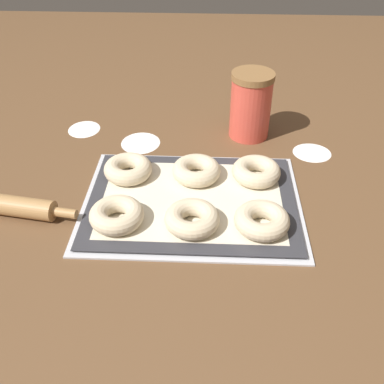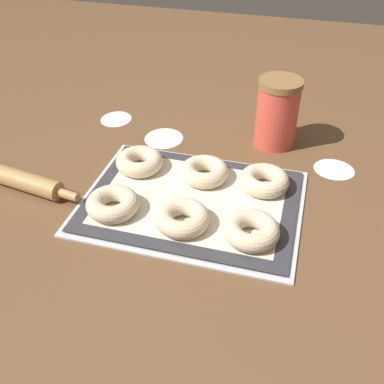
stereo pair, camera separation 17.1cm
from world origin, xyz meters
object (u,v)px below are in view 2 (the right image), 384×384
Objects in this scene: bagel_back_left at (139,161)px; bagel_back_right at (264,181)px; bagel_front_center at (182,218)px; bagel_front_right at (251,230)px; flour_canister at (277,113)px; bagel_back_center at (204,172)px; baking_tray at (192,201)px; bagel_front_left at (113,204)px.

bagel_back_left is 0.29m from bagel_back_right.
bagel_front_center and bagel_back_left have the same top height.
flour_canister reaches higher than bagel_front_right.
bagel_front_center is 0.22m from bagel_back_right.
bagel_front_right is 0.21m from bagel_back_center.
bagel_front_center is at bearing -129.25° from bagel_back_right.
baking_tray is 0.17m from bagel_front_left.
baking_tray is 4.25× the size of bagel_back_right.
baking_tray is 4.25× the size of bagel_front_right.
baking_tray is 4.25× the size of bagel_back_left.
baking_tray is 4.25× the size of bagel_back_center.
flour_canister is at bearing 90.59° from bagel_front_right.
bagel_front_right is 0.39m from flour_canister.
bagel_front_right is at bearing -89.41° from flour_canister.
baking_tray is at bearing -114.85° from flour_canister.
flour_canister is at bearing 70.79° from bagel_front_center.
bagel_front_left is 0.15m from bagel_front_center.
bagel_front_left is 0.16m from bagel_back_left.
bagel_back_left is at bearing 132.74° from bagel_front_center.
bagel_front_right is 0.63× the size of flour_canister.
bagel_front_left is 1.00× the size of bagel_back_right.
bagel_front_right is 1.00× the size of bagel_back_left.
bagel_front_right is (0.14, 0.00, 0.00)m from bagel_front_center.
bagel_front_center is 0.23m from bagel_back_left.
flour_canister is (0.13, 0.38, 0.06)m from bagel_front_center.
bagel_back_center is 0.14m from bagel_back_right.
bagel_front_center is at bearing -1.78° from bagel_front_left.
bagel_front_right is (0.29, -0.00, 0.00)m from bagel_front_left.
bagel_front_left is at bearing 178.22° from bagel_front_center.
bagel_back_left is at bearing 151.95° from baking_tray.
bagel_back_right is (0.14, 0.08, 0.03)m from baking_tray.
bagel_front_left is at bearing -150.39° from bagel_back_right.
bagel_back_right is at bearing -88.84° from flour_canister.
bagel_back_left reaches higher than baking_tray.
bagel_back_right is (0.29, 0.16, 0.00)m from bagel_front_left.
flour_canister reaches higher than bagel_back_center.
bagel_front_center and bagel_back_right have the same top height.
bagel_back_right is at bearing 89.86° from bagel_front_right.
bagel_front_center is 0.41m from flour_canister.
bagel_front_right and bagel_back_center have the same top height.
bagel_front_left is 0.63× the size of flour_canister.
bagel_front_right reaches higher than baking_tray.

